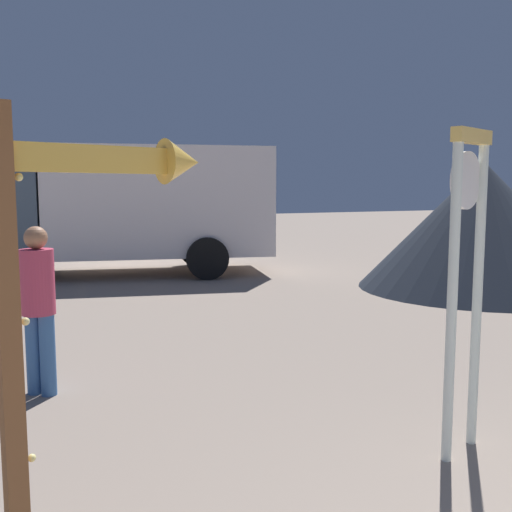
{
  "coord_description": "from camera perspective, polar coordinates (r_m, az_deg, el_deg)",
  "views": [
    {
      "loc": [
        -2.47,
        -0.3,
        1.9
      ],
      "look_at": [
        0.27,
        5.12,
        1.2
      ],
      "focal_mm": 40.43,
      "sensor_mm": 36.0,
      "label": 1
    }
  ],
  "objects": [
    {
      "name": "arrow_sign",
      "position": [
        3.05,
        -16.76,
        0.24
      ],
      "size": [
        1.13,
        0.38,
        2.3
      ],
      "color": "brown",
      "rests_on": "ground_plane"
    },
    {
      "name": "box_truck_near",
      "position": [
        13.27,
        -12.97,
        5.0
      ],
      "size": [
        7.32,
        4.19,
        2.83
      ],
      "color": "white",
      "rests_on": "ground_plane"
    },
    {
      "name": "dome_tent",
      "position": [
        11.82,
        21.42,
        2.81
      ],
      "size": [
        4.59,
        4.59,
        2.43
      ],
      "color": "#212832",
      "rests_on": "ground_plane"
    },
    {
      "name": "standing_clock",
      "position": [
        4.31,
        20.06,
        -0.2
      ],
      "size": [
        0.48,
        0.23,
        2.32
      ],
      "color": "silver",
      "rests_on": "ground_plane"
    },
    {
      "name": "person_distant",
      "position": [
        5.66,
        -20.72,
        -4.24
      ],
      "size": [
        0.3,
        0.3,
        1.57
      ],
      "color": "#3D6AA5",
      "rests_on": "ground_plane"
    }
  ]
}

